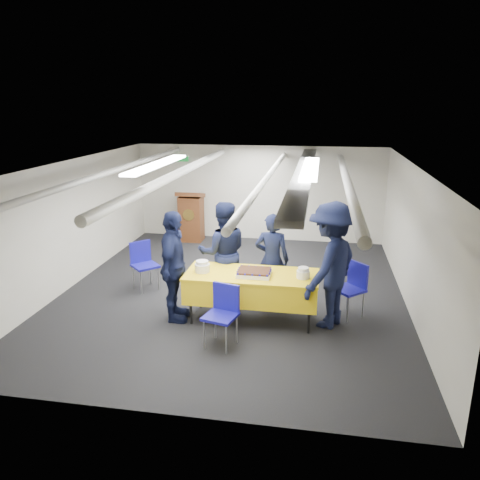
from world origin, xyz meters
name	(u,v)px	position (x,y,z in m)	size (l,w,h in m)	color
ground	(232,292)	(0.00, 0.00, 0.00)	(7.00, 7.00, 0.00)	black
room_shell	(241,189)	(0.09, 0.41, 1.81)	(6.00, 7.00, 2.30)	beige
serving_table	(252,286)	(0.50, -1.03, 0.56)	(2.04, 0.85, 0.77)	black
sheet_cake	(254,273)	(0.55, -1.09, 0.81)	(0.52, 0.40, 0.09)	white
plate_stack_left	(202,267)	(-0.27, -1.08, 0.85)	(0.23, 0.23, 0.18)	white
plate_stack_right	(303,273)	(1.28, -1.08, 0.85)	(0.20, 0.20, 0.17)	white
podium	(191,216)	(-1.60, 3.05, 0.61)	(0.62, 0.53, 1.25)	brown
chair_near	(223,309)	(0.22, -1.84, 0.53)	(0.51, 0.51, 0.87)	gray
chair_right	(353,284)	(2.05, -0.57, 0.53)	(0.59, 0.59, 0.87)	gray
chair_left	(143,260)	(-1.64, -0.06, 0.53)	(0.59, 0.59, 0.87)	gray
sailor_a	(272,260)	(0.74, -0.37, 0.79)	(0.57, 0.38, 1.57)	black
sailor_b	(223,253)	(-0.08, -0.38, 0.87)	(0.85, 0.66, 1.74)	black
sailor_c	(174,267)	(-0.68, -1.22, 0.88)	(1.03, 0.43, 1.75)	black
sailor_d	(331,265)	(1.68, -0.99, 0.96)	(1.24, 0.71, 1.92)	black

